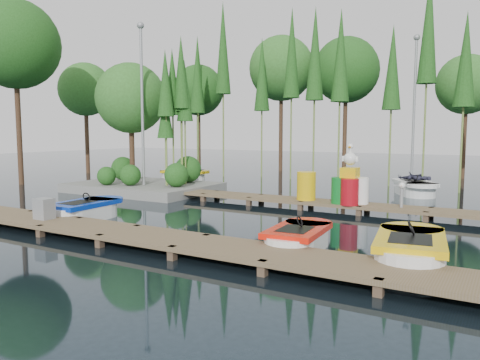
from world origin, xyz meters
The scene contains 16 objects.
ground_plane centered at (0.00, 0.00, 0.00)m, with size 90.00×90.00×0.00m, color #1B2933.
near_dock centered at (0.00, -4.50, 0.23)m, with size 18.00×1.50×0.50m.
far_dock centered at (1.00, 2.50, 0.23)m, with size 15.00×1.20×0.50m.
island centered at (-6.30, 3.29, 3.18)m, with size 6.20×4.20×6.75m.
tree_screen centered at (-2.04, 10.60, 6.12)m, with size 34.42×18.53×10.31m.
lamp_island centered at (-5.50, 2.50, 4.26)m, with size 0.30×0.30×7.25m.
lamp_rear centered at (4.00, 11.00, 4.26)m, with size 0.30×0.30×7.25m.
boat_blue centered at (-3.03, -2.91, 0.26)m, with size 1.33×2.73×0.90m.
boat_red centered at (4.09, -2.96, 0.24)m, with size 1.30×2.55×0.83m.
boat_yellow_near centered at (6.55, -2.99, 0.28)m, with size 1.74×3.06×0.97m.
boat_yellow_far centered at (-7.27, 7.65, 0.29)m, with size 2.97×1.78×1.39m.
boat_white_far centered at (4.70, 7.97, 0.30)m, with size 2.47×3.09×1.34m.
utility_cabinet centered at (-2.81, -4.50, 0.58)m, with size 0.47×0.39×0.57m, color gray.
yellow_barrel centered at (2.02, 2.50, 0.80)m, with size 0.66×0.66×0.99m, color #E2B30B.
drum_cluster centered at (3.62, 2.35, 0.89)m, with size 1.16×1.06×2.00m.
seagull_post centered at (5.25, 2.50, 0.84)m, with size 0.50×0.27×0.80m.
Camera 1 is at (8.26, -12.70, 2.71)m, focal length 35.00 mm.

